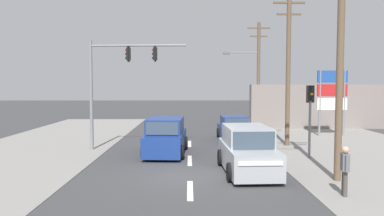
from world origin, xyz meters
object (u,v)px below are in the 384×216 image
Objects in this scene: sedan_oncoming_near at (234,129)px; utility_pole_foreground_right at (337,32)px; pedestrian_at_kerb at (345,168)px; suv_receding_far at (247,151)px; traffic_signal_mast at (114,74)px; utility_pole_background_right at (257,72)px; shopping_plaza_sign at (332,93)px; utility_pole_midground_right at (288,67)px; pedestal_signal_right_kerb at (310,109)px; suv_oncoming_mid at (166,137)px.

utility_pole_foreground_right is at bearing -76.25° from sedan_oncoming_near.
utility_pole_foreground_right reaches higher than pedestrian_at_kerb.
sedan_oncoming_near is (0.52, 8.86, -0.18)m from suv_receding_far.
traffic_signal_mast is 3.68× the size of pedestrian_at_kerb.
utility_pole_background_right is 1.87× the size of shopping_plaza_sign.
utility_pole_midground_right reaches higher than pedestrian_at_kerb.
utility_pole_foreground_right is 2.23× the size of suv_receding_far.
shopping_plaza_sign reaches higher than pedestal_signal_right_kerb.
utility_pole_midground_right is 2.04× the size of sedan_oncoming_near.
pedestrian_at_kerb is (-0.91, -6.33, -1.49)m from pedestal_signal_right_kerb.
utility_pole_background_right is 13.55m from suv_oncoming_mid.
traffic_signal_mast is 1.30× the size of suv_oncoming_mid.
utility_pole_background_right is at bearing 88.48° from pedestrian_at_kerb.
pedestal_signal_right_kerb is at bearing 83.52° from utility_pole_foreground_right.
suv_receding_far is at bearing -124.97° from shopping_plaza_sign.
pedestal_signal_right_kerb is 0.83× the size of sedan_oncoming_near.
suv_receding_far is at bearing -101.53° from utility_pole_background_right.
sedan_oncoming_near is (-2.86, 2.23, -3.90)m from utility_pole_midground_right.
shopping_plaza_sign is at bearing 62.59° from pedestal_signal_right_kerb.
suv_oncoming_mid is at bearing -120.89° from utility_pole_background_right.
traffic_signal_mast reaches higher than suv_oncoming_mid.
suv_oncoming_mid is (-6.61, 5.43, -4.63)m from utility_pole_foreground_right.
suv_receding_far is 5.40m from suv_oncoming_mid.
utility_pole_foreground_right is 11.67m from traffic_signal_mast.
utility_pole_background_right is at bearing 78.47° from suv_receding_far.
suv_receding_far reaches higher than sedan_oncoming_near.
pedestrian_at_kerb is (6.19, -7.38, 0.04)m from suv_oncoming_mid.
utility_pole_foreground_right is at bearing 77.98° from pedestrian_at_kerb.
shopping_plaza_sign is (4.59, 12.27, -2.53)m from utility_pole_foreground_right.
sedan_oncoming_near is at bearing 117.15° from pedestal_signal_right_kerb.
suv_receding_far is 2.83× the size of pedestrian_at_kerb.
utility_pole_midground_right is 1.02× the size of utility_pole_background_right.
pedestal_signal_right_kerb is at bearing -87.78° from utility_pole_midground_right.
shopping_plaza_sign is (4.09, 7.89, 0.57)m from pedestal_signal_right_kerb.
sedan_oncoming_near is at bearing 86.63° from suv_receding_far.
traffic_signal_mast is (-9.54, -9.92, -0.50)m from utility_pole_background_right.
sedan_oncoming_near is (-2.51, 10.24, -4.81)m from utility_pole_foreground_right.
shopping_plaza_sign is 2.82× the size of pedestrian_at_kerb.
pedestrian_at_kerb is (9.05, -8.64, -3.22)m from traffic_signal_mast.
utility_pole_midground_right is 9.92m from traffic_signal_mast.
sedan_oncoming_near is (4.10, 4.81, -0.18)m from suv_oncoming_mid.
pedestal_signal_right_kerb is 0.77× the size of suv_oncoming_mid.
utility_pole_background_right is 7.92m from sedan_oncoming_near.
utility_pole_foreground_right is at bearing -92.55° from utility_pole_midground_right.
utility_pole_background_right is at bearing 59.11° from suv_oncoming_mid.
utility_pole_midground_right is at bearing 7.70° from traffic_signal_mast.
utility_pole_midground_right is 1.90× the size of shopping_plaza_sign.
utility_pole_background_right reaches higher than shopping_plaza_sign.
utility_pole_foreground_right is at bearing -24.55° from suv_receding_far.
utility_pole_midground_right reaches higher than shopping_plaza_sign.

